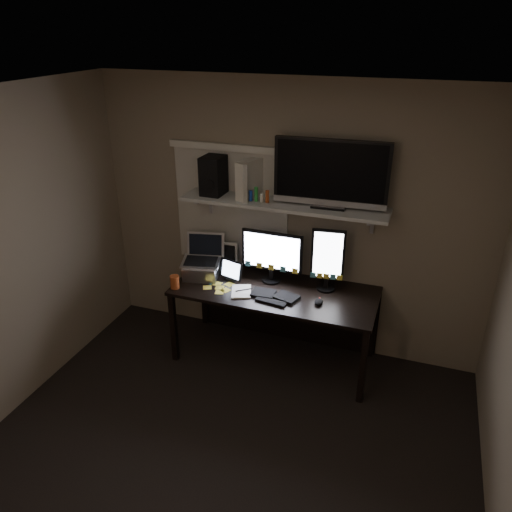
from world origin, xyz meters
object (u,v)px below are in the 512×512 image
at_px(monitor_portrait, 328,260).
at_px(cup, 175,282).
at_px(monitor_landscape, 272,256).
at_px(mouse, 319,302).
at_px(tv, 331,174).
at_px(speaker, 213,175).
at_px(keyboard, 275,295).
at_px(desk, 279,300).
at_px(tablet, 232,270).
at_px(game_console, 249,179).
at_px(laptop, 201,258).

height_order(monitor_portrait, cup, monitor_portrait).
bearing_deg(monitor_landscape, mouse, -26.69).
bearing_deg(tv, speaker, 177.91).
bearing_deg(cup, keyboard, 9.34).
relative_size(desk, keyboard, 4.32).
distance_m(desk, mouse, 0.52).
xyz_separation_m(monitor_landscape, speaker, (-0.57, 0.07, 0.67)).
height_order(tablet, game_console, game_console).
relative_size(laptop, speaker, 1.15).
relative_size(keyboard, game_console, 1.25).
xyz_separation_m(keyboard, tablet, (-0.46, 0.16, 0.09)).
relative_size(keyboard, laptop, 1.06).
relative_size(monitor_portrait, tv, 0.62).
bearing_deg(monitor_portrait, keyboard, -150.95).
height_order(monitor_landscape, game_console, game_console).
relative_size(desk, laptop, 4.59).
relative_size(tablet, tv, 0.25).
height_order(mouse, laptop, laptop).
bearing_deg(keyboard, tv, 51.85).
bearing_deg(tablet, monitor_landscape, 33.83).
bearing_deg(desk, tv, 14.74).
xyz_separation_m(laptop, cup, (-0.14, -0.27, -0.14)).
distance_m(monitor_portrait, keyboard, 0.55).
bearing_deg(monitor_landscape, monitor_portrait, 1.83).
xyz_separation_m(keyboard, mouse, (0.39, 0.01, 0.01)).
bearing_deg(monitor_portrait, speaker, 170.27).
distance_m(laptop, cup, 0.33).
relative_size(mouse, speaker, 0.32).
relative_size(monitor_landscape, cup, 4.71).
bearing_deg(tv, tablet, -169.79).
distance_m(monitor_landscape, monitor_portrait, 0.50).
distance_m(monitor_landscape, speaker, 0.89).
xyz_separation_m(monitor_portrait, tv, (-0.03, 0.06, 0.74)).
relative_size(monitor_landscape, tablet, 2.42).
bearing_deg(desk, tablet, -169.17).
distance_m(monitor_landscape, cup, 0.90).
bearing_deg(mouse, desk, 148.20).
bearing_deg(tablet, cup, -128.00).
bearing_deg(tv, monitor_portrait, -66.09).
xyz_separation_m(monitor_portrait, cup, (-1.27, -0.42, -0.23)).
bearing_deg(desk, keyboard, -81.63).
relative_size(mouse, cup, 0.91).
bearing_deg(speaker, tablet, -36.49).
distance_m(mouse, tv, 1.07).
bearing_deg(speaker, monitor_portrait, -1.39).
bearing_deg(mouse, speaker, 160.13).
relative_size(keyboard, tablet, 1.79).
height_order(mouse, cup, cup).
xyz_separation_m(mouse, cup, (-1.27, -0.15, 0.04)).
height_order(desk, keyboard, keyboard).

